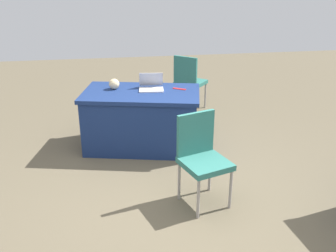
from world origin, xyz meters
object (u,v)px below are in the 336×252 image
Objects in this scene: chair_aisle at (189,79)px; laptop_silver at (151,86)px; table_foreground at (142,119)px; scissors_red at (179,89)px; chair_tucked_right at (202,154)px; yarn_ball at (114,84)px.

laptop_silver reaches higher than chair_aisle.
scissors_red is at bearing -176.90° from table_foreground.
yarn_ball is at bearing -81.51° from chair_tucked_right.
yarn_ball is at bearing -4.77° from laptop_silver.
table_foreground is at bearing -145.27° from scissors_red.
table_foreground is at bearing 35.17° from laptop_silver.
laptop_silver reaches higher than scissors_red.
chair_aisle is at bearing 104.17° from scissors_red.
scissors_red is (-0.86, 0.14, -0.07)m from yarn_ball.
scissors_red is (-0.51, -0.03, 0.39)m from table_foreground.
chair_aisle is at bearing -137.80° from yarn_ball.
yarn_ball is at bearing -26.76° from table_foreground.
chair_tucked_right is (-0.47, 1.43, 0.15)m from table_foreground.
table_foreground is 4.85× the size of laptop_silver.
scissors_red is (-0.37, 0.05, -0.04)m from laptop_silver.
yarn_ball is at bearing -97.30° from chair_aisle.
laptop_silver is 0.38m from scissors_red.
laptop_silver is at bearing 169.31° from yarn_ball.
laptop_silver is 1.92× the size of scissors_red.
chair_aisle is at bearing -124.97° from table_foreground.
yarn_ball is (1.26, 1.14, 0.31)m from chair_aisle.
table_foreground is 1.76× the size of chair_aisle.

